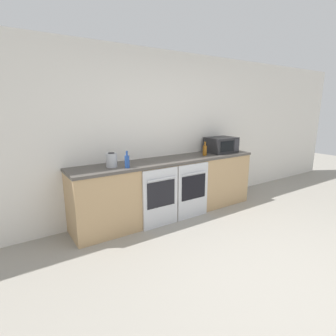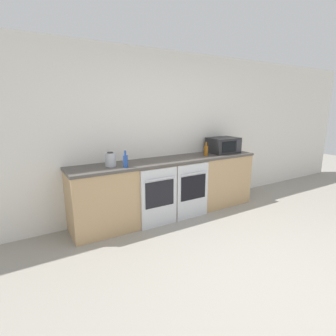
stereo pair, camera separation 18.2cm
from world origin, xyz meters
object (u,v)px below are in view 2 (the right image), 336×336
oven_left (159,198)px  microwave (223,145)px  bottle_blue (125,161)px  kettle (110,160)px  bottle_amber (206,150)px  oven_right (193,191)px

oven_left → microwave: bearing=12.2°
bottle_blue → kettle: 0.23m
bottle_blue → bottle_amber: bearing=4.9°
oven_left → microwave: microwave is taller
oven_right → microwave: 1.14m
bottle_blue → bottle_amber: (1.50, 0.13, 0.00)m
microwave → kettle: (-2.10, -0.03, -0.04)m
oven_right → microwave: bearing=19.9°
oven_right → kettle: kettle is taller
kettle → bottle_amber: bearing=-1.6°
oven_left → oven_right: bearing=0.0°
bottle_blue → kettle: bottle_blue is taller
oven_right → bottle_blue: (-1.05, 0.13, 0.57)m
oven_left → microwave: 1.65m
oven_left → kettle: 0.89m
oven_right → microwave: microwave is taller
oven_left → bottle_blue: bearing=164.5°
oven_left → microwave: size_ratio=1.68×
microwave → bottle_blue: 1.96m
bottle_blue → oven_left: bearing=-15.5°
bottle_amber → kettle: bearing=178.4°
oven_left → bottle_amber: 1.22m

